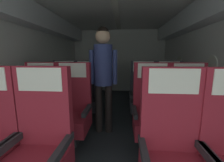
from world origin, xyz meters
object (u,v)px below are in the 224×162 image
seat_a_left_aisle (40,146)px  seat_b_left_aisle (72,110)px  seat_c_left_aisle (87,95)px  seat_c_right_aisle (168,96)px  seat_b_left_window (41,109)px  seat_c_right_window (143,96)px  seat_c_left_window (64,94)px  seat_b_right_aisle (187,113)px  seat_a_right_window (172,153)px  seat_b_right_window (151,113)px  flight_attendant (103,69)px

seat_a_left_aisle → seat_b_left_aisle: same height
seat_c_left_aisle → seat_c_right_aisle: bearing=0.2°
seat_b_left_window → seat_c_right_window: (1.57, 0.83, 0.00)m
seat_c_left_window → seat_b_right_aisle: bearing=-22.0°
seat_b_left_aisle → seat_c_right_window: same height
seat_c_left_aisle → seat_c_left_window: bearing=179.9°
seat_a_right_window → seat_c_left_window: 2.30m
seat_b_left_window → seat_c_left_window: bearing=89.6°
seat_a_right_window → seat_b_right_window: 0.82m
seat_c_left_window → seat_c_right_aisle: size_ratio=1.00×
seat_c_right_window → seat_b_right_aisle: bearing=-59.7°
seat_c_left_window → seat_c_left_aisle: (0.46, -0.00, 0.00)m
seat_a_left_aisle → seat_c_right_aisle: bearing=46.8°
seat_b_right_window → seat_c_right_aisle: same height
seat_a_right_window → seat_c_right_window: bearing=90.5°
seat_b_left_window → flight_attendant: size_ratio=0.69×
seat_b_right_aisle → seat_b_right_window: 0.48m
flight_attendant → seat_c_left_window: bearing=155.4°
seat_c_left_window → seat_b_left_window: bearing=-90.4°
seat_a_right_window → seat_b_right_window: same height
seat_a_right_window → seat_b_left_aisle: (-1.11, 0.82, 0.00)m
seat_b_left_aisle → flight_attendant: (0.40, 0.32, 0.56)m
seat_a_left_aisle → seat_b_right_window: (1.09, 0.82, 0.00)m
seat_a_left_aisle → seat_b_left_window: same height
seat_a_right_window → seat_b_right_aisle: size_ratio=1.00×
seat_c_right_window → seat_c_left_window: bearing=179.9°
seat_b_left_aisle → seat_c_left_aisle: (-0.01, 0.85, 0.00)m
seat_b_right_aisle → seat_c_left_window: size_ratio=1.00×
seat_b_right_aisle → seat_b_right_window: (-0.48, -0.02, 0.00)m
seat_c_left_window → seat_a_right_window: bearing=-46.6°
seat_b_right_aisle → seat_c_left_window: (-2.05, 0.83, 0.00)m
seat_b_left_aisle → seat_c_left_aisle: same height
seat_a_right_window → seat_b_left_aisle: size_ratio=1.00×
seat_c_right_window → seat_b_left_window: bearing=-152.2°
seat_b_right_window → seat_c_left_aisle: (-1.11, 0.85, 0.00)m
seat_c_right_aisle → seat_c_right_window: same height
flight_attendant → seat_c_right_window: bearing=44.3°
seat_b_left_window → seat_c_right_window: same height
seat_a_left_aisle → seat_c_left_window: same height
seat_b_right_aisle → flight_attendant: (-1.17, 0.30, 0.56)m
seat_a_right_window → flight_attendant: flight_attendant is taller
seat_b_left_aisle → seat_b_right_window: 1.10m
seat_a_left_aisle → seat_b_left_aisle: (-0.01, 0.82, 0.00)m
seat_a_right_window → seat_a_left_aisle: bearing=179.9°
seat_b_right_window → seat_c_right_window: size_ratio=1.00×
seat_b_left_window → seat_b_right_aisle: (2.05, 0.00, 0.00)m
seat_b_left_aisle → seat_c_right_window: 1.38m
seat_b_left_window → seat_a_left_aisle: bearing=-60.0°
seat_a_right_window → seat_c_left_aisle: size_ratio=1.00×
seat_b_left_aisle → seat_b_left_window: bearing=177.7°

